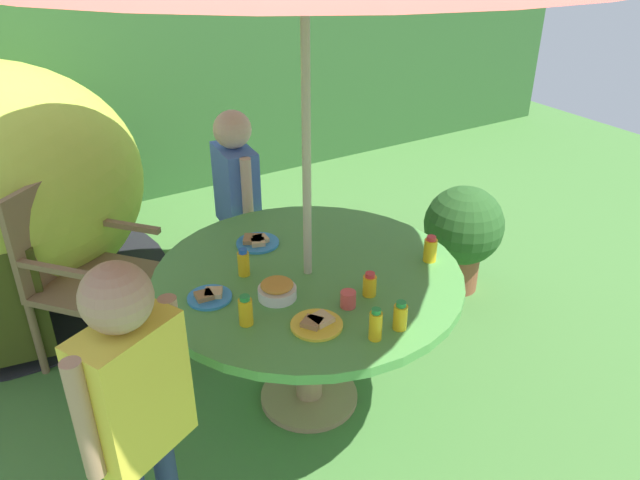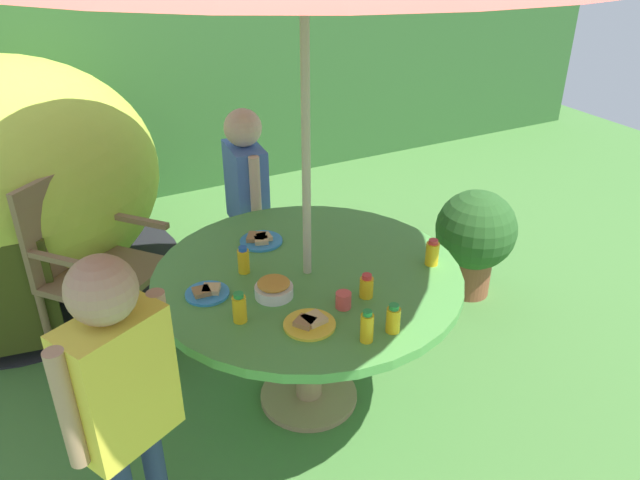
{
  "view_description": "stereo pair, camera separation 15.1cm",
  "coord_description": "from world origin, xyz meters",
  "views": [
    {
      "loc": [
        -1.16,
        -2.01,
        2.15
      ],
      "look_at": [
        0.06,
        -0.0,
        0.87
      ],
      "focal_mm": 34.86,
      "sensor_mm": 36.0,
      "label": 1
    },
    {
      "loc": [
        -1.02,
        -2.09,
        2.15
      ],
      "look_at": [
        0.06,
        -0.0,
        0.87
      ],
      "focal_mm": 34.86,
      "sensor_mm": 36.0,
      "label": 2
    }
  ],
  "objects": [
    {
      "name": "wooden_chair",
      "position": [
        -0.81,
        0.94,
        0.55
      ],
      "size": [
        0.72,
        0.72,
        0.98
      ],
      "rotation": [
        0.0,
        0.0,
        0.71
      ],
      "color": "brown",
      "rests_on": "ground_plane"
    },
    {
      "name": "plate_far_left",
      "position": [
        -0.45,
        0.03,
        0.74
      ],
      "size": [
        0.18,
        0.18,
        0.03
      ],
      "color": "#338CD8",
      "rests_on": "garden_table"
    },
    {
      "name": "child_in_blue_shirt",
      "position": [
        0.08,
        0.92,
        0.77
      ],
      "size": [
        0.2,
        0.41,
        1.2
      ],
      "rotation": [
        0.0,
        0.0,
        -1.66
      ],
      "color": "#3F3F47",
      "rests_on": "ground_plane"
    },
    {
      "name": "plate_mid_right",
      "position": [
        -0.17,
        -0.36,
        0.74
      ],
      "size": [
        0.2,
        0.2,
        0.03
      ],
      "color": "yellow",
      "rests_on": "garden_table"
    },
    {
      "name": "juice_bottle_front_edge",
      "position": [
        0.09,
        -0.53,
        0.78
      ],
      "size": [
        0.05,
        0.05,
        0.12
      ],
      "color": "yellow",
      "rests_on": "garden_table"
    },
    {
      "name": "juice_bottle_mid_left",
      "position": [
        0.52,
        -0.2,
        0.78
      ],
      "size": [
        0.06,
        0.06,
        0.12
      ],
      "color": "yellow",
      "rests_on": "garden_table"
    },
    {
      "name": "child_in_yellow_shirt",
      "position": [
        -0.89,
        -0.45,
        0.81
      ],
      "size": [
        0.39,
        0.31,
        1.26
      ],
      "rotation": [
        0.0,
        0.0,
        0.46
      ],
      "color": "navy",
      "rests_on": "ground_plane"
    },
    {
      "name": "ground_plane",
      "position": [
        0.0,
        0.0,
        -0.01
      ],
      "size": [
        10.0,
        10.0,
        0.02
      ],
      "primitive_type": "cube",
      "color": "#477A38"
    },
    {
      "name": "juice_bottle_near_left",
      "position": [
        -0.02,
        -0.54,
        0.79
      ],
      "size": [
        0.05,
        0.05,
        0.13
      ],
      "color": "yellow",
      "rests_on": "garden_table"
    },
    {
      "name": "juice_bottle_center_back",
      "position": [
        -0.25,
        0.13,
        0.79
      ],
      "size": [
        0.05,
        0.05,
        0.13
      ],
      "color": "yellow",
      "rests_on": "garden_table"
    },
    {
      "name": "plate_center_front",
      "position": [
        -0.08,
        0.35,
        0.74
      ],
      "size": [
        0.2,
        0.2,
        0.03
      ],
      "color": "#338CD8",
      "rests_on": "garden_table"
    },
    {
      "name": "juice_bottle_near_right",
      "position": [
        -0.39,
        -0.2,
        0.79
      ],
      "size": [
        0.06,
        0.06,
        0.13
      ],
      "color": "yellow",
      "rests_on": "garden_table"
    },
    {
      "name": "potted_plant",
      "position": [
        1.31,
        0.39,
        0.4
      ],
      "size": [
        0.48,
        0.48,
        0.68
      ],
      "color": "brown",
      "rests_on": "ground_plane"
    },
    {
      "name": "cup_near",
      "position": [
        0.01,
        -0.31,
        0.76
      ],
      "size": [
        0.06,
        0.06,
        0.07
      ],
      "primitive_type": "cylinder",
      "color": "#E04C47",
      "rests_on": "garden_table"
    },
    {
      "name": "garden_table",
      "position": [
        0.0,
        0.0,
        0.62
      ],
      "size": [
        1.36,
        1.36,
        0.73
      ],
      "color": "tan",
      "rests_on": "ground_plane"
    },
    {
      "name": "hedge_backdrop",
      "position": [
        0.0,
        3.05,
        0.93
      ],
      "size": [
        9.0,
        0.7,
        1.86
      ],
      "primitive_type": "cube",
      "color": "#33602D",
      "rests_on": "ground_plane"
    },
    {
      "name": "juice_bottle_far_right",
      "position": [
        0.13,
        -0.28,
        0.77
      ],
      "size": [
        0.06,
        0.06,
        0.1
      ],
      "color": "yellow",
      "rests_on": "garden_table"
    },
    {
      "name": "snack_bowl",
      "position": [
        -0.21,
        -0.11,
        0.76
      ],
      "size": [
        0.16,
        0.16,
        0.08
      ],
      "color": "white",
      "rests_on": "garden_table"
    }
  ]
}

